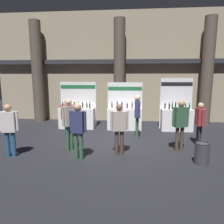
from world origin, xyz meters
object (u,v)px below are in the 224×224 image
at_px(exhibitor_booth_1, 125,117).
at_px(visitor_3, 200,120).
at_px(exhibitor_booth_0, 77,116).
at_px(visitor_0, 9,126).
at_px(visitor_7, 137,112).
at_px(visitor_4, 119,125).
at_px(visitor_6, 180,120).
at_px(visitor_5, 69,120).
at_px(visitor_2, 68,115).
at_px(exhibitor_booth_2, 176,117).
at_px(visitor_1, 78,126).
at_px(trash_bin, 202,153).

xyz_separation_m(exhibitor_booth_1, visitor_3, (2.78, -2.20, 0.35)).
distance_m(exhibitor_booth_0, visitor_3, 5.60).
height_order(exhibitor_booth_0, visitor_0, exhibitor_booth_0).
xyz_separation_m(exhibitor_booth_0, visitor_7, (2.90, -1.40, 0.47)).
height_order(visitor_4, visitor_6, visitor_6).
relative_size(visitor_5, visitor_7, 1.00).
distance_m(exhibitor_booth_0, visitor_5, 3.22).
bearing_deg(visitor_2, visitor_7, -16.44).
bearing_deg(visitor_6, visitor_4, 176.00).
height_order(exhibitor_booth_2, visitor_1, exhibitor_booth_2).
distance_m(visitor_1, visitor_4, 1.31).
distance_m(exhibitor_booth_2, visitor_6, 2.88).
height_order(exhibitor_booth_1, visitor_4, exhibitor_booth_1).
relative_size(trash_bin, visitor_4, 0.39).
height_order(exhibitor_booth_1, visitor_0, exhibitor_booth_1).
relative_size(trash_bin, visitor_2, 0.40).
height_order(visitor_1, visitor_6, visitor_6).
relative_size(exhibitor_booth_0, visitor_6, 1.30).
distance_m(exhibitor_booth_0, exhibitor_booth_2, 4.79).
relative_size(exhibitor_booth_2, visitor_5, 1.38).
xyz_separation_m(trash_bin, visitor_4, (-2.41, 0.54, 0.67)).
height_order(exhibitor_booth_1, visitor_5, exhibitor_booth_1).
distance_m(exhibitor_booth_1, visitor_3, 3.56).
distance_m(visitor_0, visitor_7, 4.72).
bearing_deg(visitor_7, exhibitor_booth_2, 124.27).
bearing_deg(visitor_1, exhibitor_booth_0, 115.36).
bearing_deg(visitor_6, visitor_7, 114.87).
xyz_separation_m(exhibitor_booth_0, visitor_2, (0.08, -1.77, 0.37)).
height_order(exhibitor_booth_2, visitor_0, exhibitor_booth_2).
bearing_deg(visitor_6, visitor_5, 165.88).
distance_m(exhibitor_booth_1, trash_bin, 4.53).
distance_m(visitor_1, visitor_6, 3.38).
height_order(exhibitor_booth_2, visitor_2, exhibitor_booth_2).
xyz_separation_m(visitor_0, visitor_4, (3.40, 0.47, -0.01)).
bearing_deg(visitor_7, visitor_1, -37.64).
distance_m(visitor_2, visitor_6, 4.34).
bearing_deg(exhibitor_booth_0, visitor_0, -106.48).
relative_size(exhibitor_booth_2, visitor_4, 1.49).
relative_size(visitor_4, visitor_5, 0.93).
bearing_deg(visitor_6, visitor_2, 146.98).
distance_m(exhibitor_booth_1, visitor_6, 3.45).
xyz_separation_m(visitor_3, visitor_4, (-2.86, -1.14, 0.03)).
bearing_deg(visitor_2, visitor_6, -38.56).
distance_m(visitor_6, visitor_7, 2.01).
bearing_deg(visitor_7, exhibitor_booth_0, -116.60).
height_order(exhibitor_booth_0, visitor_4, exhibitor_booth_0).
height_order(visitor_4, visitor_5, visitor_5).
distance_m(visitor_0, visitor_3, 6.46).
height_order(trash_bin, visitor_5, visitor_5).
height_order(exhibitor_booth_0, visitor_1, exhibitor_booth_0).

